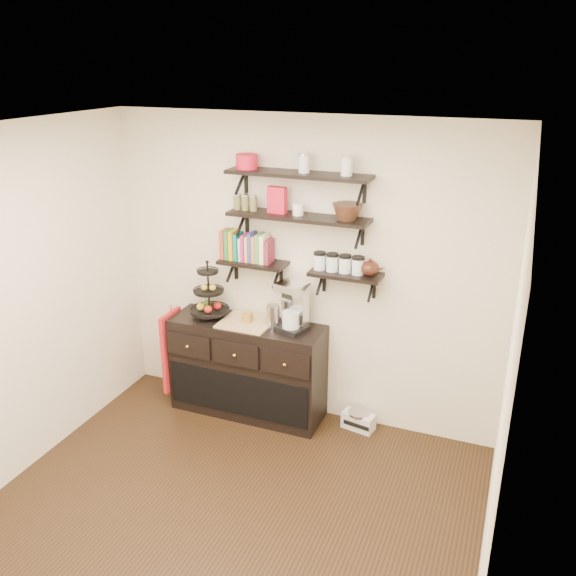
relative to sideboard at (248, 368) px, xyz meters
The scene contains 22 objects.
floor 1.64m from the sideboard, 73.66° to the right, with size 3.50×3.50×0.00m, color black.
ceiling 2.75m from the sideboard, 73.66° to the right, with size 3.50×3.50×0.02m, color white.
back_wall 1.03m from the sideboard, 27.89° to the left, with size 3.50×0.02×2.70m, color #EAE4C7.
right_wall 2.81m from the sideboard, 34.62° to the right, with size 0.02×3.50×2.70m, color #EAE4C7.
shelf_top 1.84m from the sideboard, 13.14° to the left, with size 1.20×0.27×0.23m.
shelf_mid 1.50m from the sideboard, 13.14° to the left, with size 1.20×0.27×0.23m.
shelf_low_left 0.98m from the sideboard, 78.34° to the left, with size 0.60×0.25×0.23m.
shelf_low_right 1.31m from the sideboard, ahead, with size 0.60×0.25×0.23m.
cookbooks 1.12m from the sideboard, 103.98° to the left, with size 0.43×0.15×0.26m.
glass_canisters 1.33m from the sideboard, ahead, with size 0.43×0.10×0.13m.
sideboard is the anchor object (origin of this frame).
fruit_stand 0.72m from the sideboard, behind, with size 0.35×0.35×0.52m.
candle 0.50m from the sideboard, ahead, with size 0.08×0.08×0.08m, color olive.
coffee_maker 0.79m from the sideboard, ahead, with size 0.29×0.29×0.44m.
thermal_carafe 0.62m from the sideboard, ahead, with size 0.11×0.11×0.22m, color silver.
apron 0.74m from the sideboard, behind, with size 0.04×0.33×0.76m, color #B31321.
radio 1.10m from the sideboard, ahead, with size 0.31×0.22×0.17m.
recipe_box 1.58m from the sideboard, 21.09° to the left, with size 0.16×0.06×0.22m, color red.
walnut_bowl 1.74m from the sideboard, ahead, with size 0.24×0.24×0.13m, color black, non-canonical shape.
ramekins 1.56m from the sideboard, 12.66° to the left, with size 0.09×0.09×0.10m, color white.
teapot 1.52m from the sideboard, ahead, with size 0.20×0.15×0.15m, color #35180F, non-canonical shape.
red_pot 1.86m from the sideboard, 94.32° to the left, with size 0.18×0.18×0.12m, color red.
Camera 1 is at (1.72, -2.94, 3.12)m, focal length 38.00 mm.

